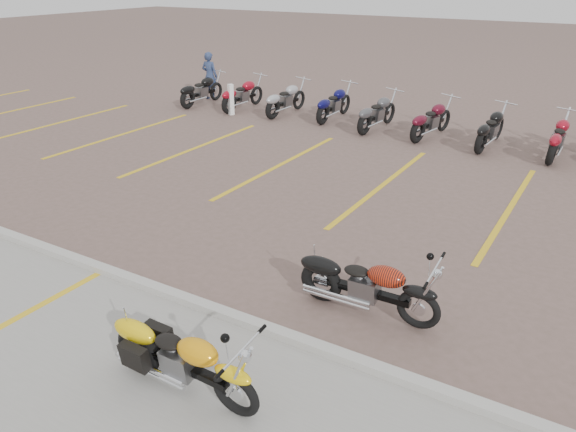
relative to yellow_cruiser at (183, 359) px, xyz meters
name	(u,v)px	position (x,y,z in m)	size (l,w,h in m)	color
ground	(291,257)	(-0.60, 3.39, -0.42)	(100.00, 100.00, 0.00)	#735852
concrete_apron	(71,430)	(-0.60, -1.11, -0.41)	(60.00, 5.00, 0.01)	#9E9B93
curb	(218,311)	(-0.60, 1.39, -0.36)	(60.00, 0.18, 0.12)	#ADAAA3
parking_stripes	(383,185)	(-0.60, 7.39, -0.41)	(38.00, 5.50, 0.01)	gold
yellow_cruiser	(183,359)	(0.00, 0.00, 0.00)	(2.03, 0.30, 0.84)	black
flame_cruiser	(365,286)	(1.11, 2.50, 0.00)	(2.05, 0.31, 0.84)	black
person_a	(210,76)	(-9.51, 12.52, 0.43)	(0.62, 0.41, 1.70)	navy
bollard	(231,100)	(-7.42, 10.96, 0.08)	(0.15, 0.15, 1.00)	white
bg_bike_row	(524,129)	(1.52, 11.84, 0.13)	(22.29, 2.05, 1.10)	black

